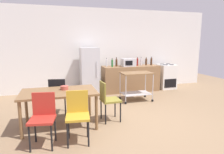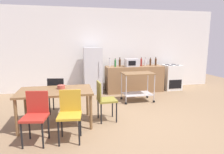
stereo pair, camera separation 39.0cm
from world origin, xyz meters
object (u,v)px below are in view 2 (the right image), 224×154
Objects in this scene: chair_black at (57,93)px; bottle_soda at (115,63)px; dining_table at (55,94)px; chair_red at (36,114)px; chair_olive at (104,98)px; refrigerator at (93,70)px; bottle_hot_sauce at (156,62)px; bottle_sparkling_water at (110,63)px; kitchen_cart at (138,82)px; bottle_olive_oil at (120,63)px; bottle_sesame_oil at (150,62)px; stove_oven at (171,77)px; bottle_wine at (141,62)px; fruit_bowl at (61,87)px; microwave at (132,63)px; bottle_vinegar at (145,62)px; chair_mustard at (70,112)px.

bottle_soda is at bearing -128.16° from chair_black.
dining_table is at bearing 101.36° from chair_black.
chair_red is 3.70m from bottle_soda.
chair_olive is at bearing -108.64° from bottle_soda.
refrigerator reaches higher than bottle_hot_sauce.
chair_olive is 3.10× the size of bottle_sparkling_water.
bottle_olive_oil is at bearing 102.05° from kitchen_cart.
bottle_sparkling_water reaches higher than bottle_sesame_oil.
bottle_wine is at bearing -178.25° from stove_oven.
dining_table is at bearing -113.09° from refrigerator.
bottle_sparkling_water is at bearing 116.71° from kitchen_cart.
chair_red reaches higher than kitchen_cart.
chair_olive is at bearing 155.97° from chair_black.
dining_table is 5.23× the size of bottle_sparkling_water.
bottle_sesame_oil is 3.81m from fruit_bowl.
microwave is at bearing -6.79° from refrigerator.
bottle_vinegar is (2.95, 1.76, 0.50)m from chair_black.
bottle_soda is at bearing 112.07° from kitchen_cart.
bottle_hot_sauce is at bearing -46.68° from chair_olive.
bottle_soda reaches higher than chair_red.
dining_table is at bearing -142.07° from bottle_sesame_oil.
bottle_sesame_oil is at bearing 5.47° from bottle_soda.
bottle_sparkling_water is (0.62, 2.44, 0.51)m from chair_olive.
chair_mustard is 2.85× the size of bottle_olive_oil.
fruit_bowl is at bearing -135.71° from microwave.
chair_red is at bearing -134.77° from bottle_wine.
chair_black is 2.85× the size of bottle_olive_oil.
bottle_sparkling_water is (1.65, 1.73, 0.51)m from chair_black.
microwave is at bearing 58.39° from chair_red.
chair_olive is at bearing -0.61° from dining_table.
chair_black is 3.76m from bottle_hot_sauce.
microwave is at bearing -135.54° from chair_black.
bottle_wine reaches higher than chair_mustard.
bottle_wine reaches higher than dining_table.
microwave is 2.85× the size of fruit_bowl.
chair_mustard is at bearing -128.53° from bottle_wine.
chair_black is at bearing 91.04° from dining_table.
bottle_olive_oil is at bearing -178.63° from bottle_sesame_oil.
refrigerator is 1.72m from bottle_wine.
bottle_olive_oil is at bearing 28.40° from bottle_soda.
bottle_soda is at bearing -13.64° from refrigerator.
bottle_hot_sauce is (-0.66, -0.02, 0.58)m from stove_oven.
bottle_vinegar reaches higher than bottle_sesame_oil.
bottle_wine is (0.52, 1.13, 0.46)m from kitchen_cart.
stove_oven is 2.08m from kitchen_cart.
refrigerator reaches higher than chair_olive.
bottle_sesame_oil is 0.19m from bottle_hot_sauce.
refrigerator reaches higher than fruit_bowl.
bottle_olive_oil reaches higher than bottle_sesame_oil.
dining_table is 5.33× the size of bottle_sesame_oil.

